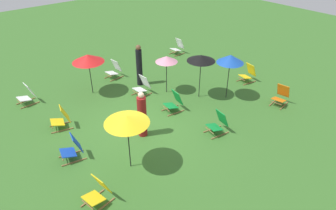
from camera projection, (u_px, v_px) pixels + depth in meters
name	position (u px, v px, depth m)	size (l,w,h in m)	color
ground_plane	(142.00, 128.00, 10.72)	(40.00, 40.00, 0.00)	#386B28
deckchair_0	(142.00, 86.00, 12.63)	(0.51, 0.78, 0.83)	olive
deckchair_1	(98.00, 192.00, 7.75)	(0.60, 0.83, 0.83)	olive
deckchair_2	(281.00, 96.00, 11.94)	(0.59, 0.83, 0.83)	olive
deckchair_4	(61.00, 119.00, 10.58)	(0.66, 0.86, 0.83)	olive
deckchair_5	(248.00, 74.00, 13.63)	(0.60, 0.83, 0.83)	olive
deckchair_6	(27.00, 95.00, 12.00)	(0.52, 0.79, 0.83)	olive
deckchair_7	(218.00, 123.00, 10.34)	(0.59, 0.82, 0.83)	olive
deckchair_8	(73.00, 149.00, 9.21)	(0.63, 0.84, 0.83)	olive
deckchair_9	(174.00, 102.00, 11.53)	(0.57, 0.81, 0.83)	olive
deckchair_10	(178.00, 47.00, 16.46)	(0.48, 0.76, 0.83)	olive
deckchair_11	(114.00, 70.00, 13.99)	(0.55, 0.80, 0.83)	olive
umbrella_0	(127.00, 120.00, 8.20)	(1.27, 1.27, 1.80)	black
umbrella_1	(166.00, 59.00, 12.18)	(0.91, 0.91, 1.64)	black
umbrella_2	(201.00, 58.00, 11.73)	(1.13, 1.13, 1.85)	black
umbrella_3	(230.00, 59.00, 11.67)	(1.06, 1.06, 1.89)	black
umbrella_4	(88.00, 58.00, 12.07)	(1.29, 1.29, 1.75)	black
person_0	(142.00, 115.00, 10.00)	(0.42, 0.42, 1.67)	maroon
person_1	(139.00, 66.00, 13.10)	(0.28, 0.28, 1.85)	black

